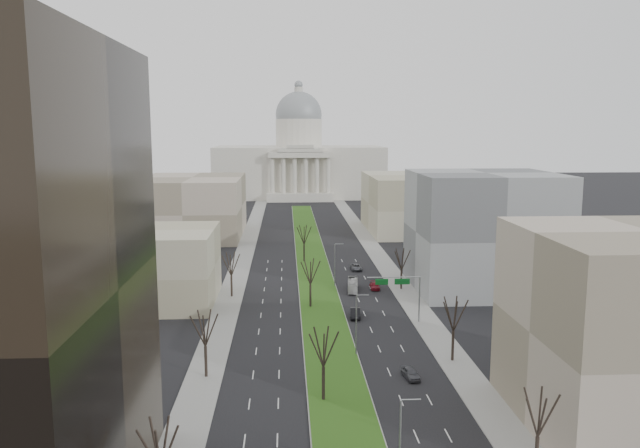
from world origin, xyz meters
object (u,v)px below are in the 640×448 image
object	(u,v)px
car_grey_near	(410,373)
car_grey_far	(356,267)
car_black	(355,313)
car_red	(375,286)
box_van	(353,285)

from	to	relation	value
car_grey_near	car_grey_far	bearing A→B (deg)	81.37
car_grey_far	car_grey_near	bearing A→B (deg)	-92.18
car_black	car_grey_far	bearing A→B (deg)	88.89
car_grey_near	car_grey_far	world-z (taller)	car_grey_near
car_grey_far	car_black	bearing A→B (deg)	-98.93
car_black	car_grey_near	bearing A→B (deg)	-75.26
car_grey_near	car_black	bearing A→B (deg)	90.47
car_grey_near	car_red	bearing A→B (deg)	79.04
car_black	car_red	xyz separation A→B (m)	(6.18, 19.27, -0.15)
car_black	box_van	xyz separation A→B (m)	(1.54, 18.27, 0.34)
car_black	car_red	world-z (taller)	car_black
car_grey_far	box_van	bearing A→B (deg)	-100.69
car_grey_far	box_van	distance (m)	18.61
car_black	car_red	size ratio (longest dim) A/B	1.08
car_red	box_van	bearing A→B (deg)	-165.65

